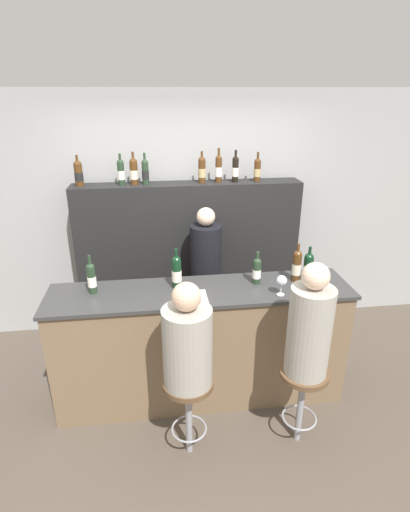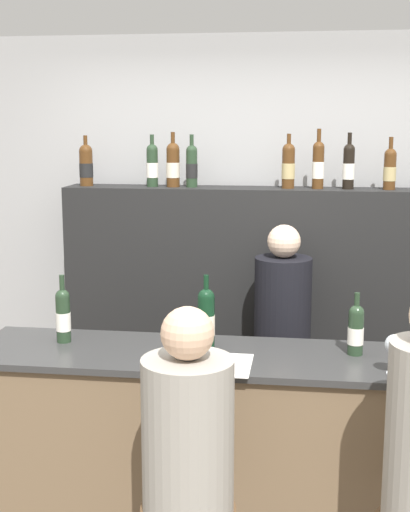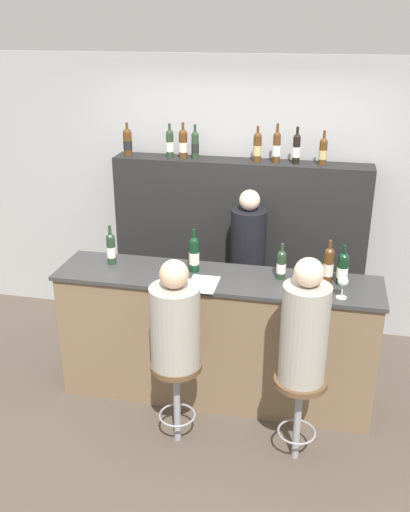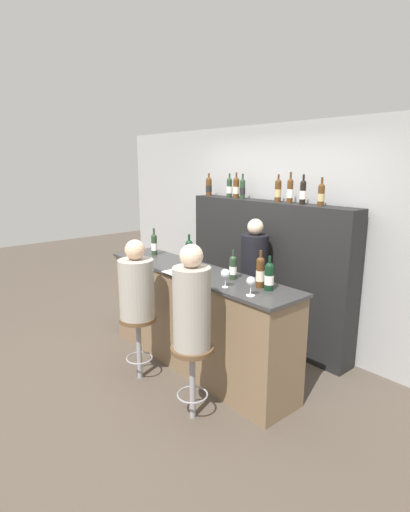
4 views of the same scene
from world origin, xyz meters
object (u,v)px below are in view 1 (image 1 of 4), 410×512
at_px(wine_bottle_backbar_2, 134,171).
at_px(bar_stool_right, 303,387).
at_px(wine_glass_1, 319,279).
at_px(bartender, 206,286).
at_px(wine_bottle_counter_0, 92,278).
at_px(wine_bottle_backbar_7, 257,170).
at_px(wine_bottle_counter_2, 257,270).
at_px(guest_seated_right, 310,327).
at_px(wine_bottle_counter_4, 308,267).
at_px(wine_bottle_backbar_3, 145,172).
at_px(wine_bottle_counter_3, 297,265).
at_px(guest_seated_left, 187,342).
at_px(wine_bottle_backbar_0, 79,173).
at_px(bar_stool_left, 188,397).
at_px(wine_bottle_counter_1, 177,272).
at_px(wine_bottle_backbar_5, 219,168).
at_px(wine_bottle_backbar_4, 202,170).
at_px(wine_bottle_backbar_6, 235,169).
at_px(wine_bottle_backbar_1, 121,172).
at_px(wine_glass_0, 282,281).

height_order(wine_bottle_backbar_2, bar_stool_right, wine_bottle_backbar_2).
bearing_deg(wine_glass_1, bartender, 131.04).
bearing_deg(wine_bottle_counter_0, wine_bottle_backbar_7, 33.10).
relative_size(wine_bottle_counter_2, guest_seated_right, 0.32).
distance_m(wine_bottle_counter_4, wine_bottle_backbar_3, 1.81).
height_order(wine_bottle_counter_3, guest_seated_left, guest_seated_left).
bearing_deg(guest_seated_left, wine_bottle_backbar_0, 117.55).
relative_size(wine_bottle_backbar_0, bar_stool_left, 0.45).
height_order(wine_bottle_counter_1, guest_seated_right, guest_seated_right).
height_order(wine_bottle_counter_4, bar_stool_left, wine_bottle_counter_4).
bearing_deg(wine_bottle_counter_3, guest_seated_right, -100.62).
distance_m(wine_bottle_backbar_2, bartender, 1.35).
xyz_separation_m(wine_bottle_backbar_5, bar_stool_right, (0.38, -1.70, -1.33)).
bearing_deg(bar_stool_left, wine_bottle_backbar_5, 74.32).
bearing_deg(wine_bottle_counter_2, wine_bottle_backbar_4, 108.07).
height_order(wine_bottle_backbar_5, guest_seated_right, wine_bottle_backbar_5).
height_order(wine_bottle_counter_0, wine_bottle_backbar_6, wine_bottle_backbar_6).
height_order(wine_bottle_counter_1, wine_bottle_backbar_3, wine_bottle_backbar_3).
bearing_deg(wine_bottle_backbar_1, wine_bottle_backbar_5, 0.00).
height_order(wine_bottle_backbar_3, wine_bottle_backbar_4, wine_bottle_backbar_4).
xyz_separation_m(wine_bottle_counter_2, wine_bottle_backbar_7, (0.23, 1.03, 0.64)).
distance_m(wine_bottle_counter_2, guest_seated_right, 0.72).
distance_m(wine_glass_1, guest_seated_left, 1.19).
relative_size(wine_bottle_counter_1, wine_bottle_backbar_3, 1.12).
xyz_separation_m(wine_bottle_backbar_0, wine_bottle_backbar_2, (0.53, 0.00, 0.01)).
height_order(wine_bottle_counter_2, wine_bottle_backbar_5, wine_bottle_backbar_5).
xyz_separation_m(wine_bottle_backbar_6, guest_seated_right, (0.21, -1.70, -0.80)).
distance_m(wine_bottle_backbar_0, wine_bottle_backbar_5, 1.36).
bearing_deg(bartender, bar_stool_right, -67.51).
distance_m(wine_bottle_counter_3, guest_seated_right, 0.71).
height_order(wine_bottle_counter_0, wine_bottle_backbar_5, wine_bottle_backbar_5).
bearing_deg(wine_bottle_counter_4, wine_bottle_backbar_7, 101.75).
height_order(wine_bottle_counter_1, wine_bottle_backbar_4, wine_bottle_backbar_4).
distance_m(wine_bottle_counter_3, wine_bottle_backbar_7, 1.20).
xyz_separation_m(wine_bottle_counter_3, wine_glass_1, (0.10, -0.23, -0.02)).
bearing_deg(wine_glass_0, wine_bottle_backbar_4, 110.71).
height_order(wine_bottle_backbar_2, bar_stool_left, wine_bottle_backbar_2).
xyz_separation_m(wine_bottle_backbar_6, wine_bottle_backbar_7, (0.23, 0.00, -0.01)).
height_order(wine_bottle_counter_0, guest_seated_left, guest_seated_left).
relative_size(wine_bottle_backbar_0, wine_bottle_backbar_3, 0.98).
bearing_deg(bartender, wine_glass_1, -48.96).
bearing_deg(wine_bottle_counter_0, guest_seated_right, -23.35).
bearing_deg(wine_bottle_counter_0, wine_bottle_backbar_0, 100.34).
xyz_separation_m(wine_bottle_counter_0, bar_stool_left, (0.70, -0.67, -0.68)).
xyz_separation_m(guest_seated_right, bartender, (-0.56, 1.35, -0.33)).
xyz_separation_m(wine_bottle_counter_1, guest_seated_left, (0.02, -0.67, -0.22)).
relative_size(wine_bottle_counter_3, wine_bottle_backbar_4, 1.08).
distance_m(wine_bottle_backbar_6, bar_stool_left, 2.25).
bearing_deg(wine_bottle_backbar_3, wine_bottle_backbar_4, 0.00).
height_order(wine_bottle_backbar_3, wine_bottle_backbar_6, wine_bottle_backbar_6).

